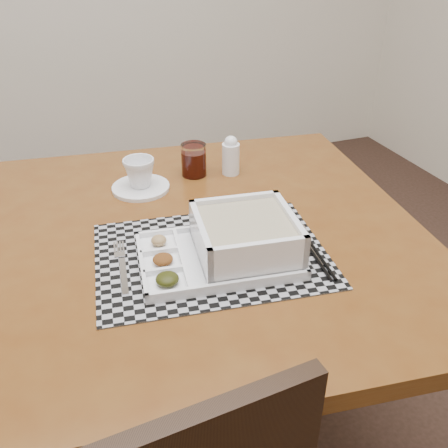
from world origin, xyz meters
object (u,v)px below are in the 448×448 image
(dining_table, at_px, (201,257))
(creamer_bottle, at_px, (231,156))
(juice_glass, at_px, (194,161))
(cup, at_px, (139,173))
(serving_tray, at_px, (238,242))

(dining_table, distance_m, creamer_bottle, 0.33)
(creamer_bottle, bearing_deg, juice_glass, 164.59)
(cup, bearing_deg, dining_table, -46.85)
(dining_table, bearing_deg, serving_tray, -74.44)
(serving_tray, xyz_separation_m, creamer_bottle, (0.14, 0.39, 0.01))
(cup, bearing_deg, juice_glass, 36.60)
(dining_table, distance_m, serving_tray, 0.18)
(cup, relative_size, creamer_bottle, 0.74)
(cup, xyz_separation_m, juice_glass, (0.16, 0.03, -0.01))
(juice_glass, bearing_deg, dining_table, -105.11)
(cup, relative_size, juice_glass, 0.91)
(serving_tray, height_order, creamer_bottle, creamer_bottle)
(cup, distance_m, juice_glass, 0.16)
(serving_tray, relative_size, cup, 4.25)
(dining_table, height_order, creamer_bottle, creamer_bottle)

